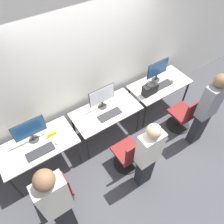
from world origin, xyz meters
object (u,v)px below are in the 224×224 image
at_px(monitor_left, 30,130).
at_px(person_left, 57,203).
at_px(office_chair_left, 57,194).
at_px(keyboard_right, 162,85).
at_px(mouse_center, 122,107).
at_px(office_chair_center, 129,155).
at_px(monitor_center, 102,96).
at_px(handbag, 150,89).
at_px(keyboard_left, 41,152).
at_px(mouse_left, 57,142).
at_px(mouse_right, 173,80).
at_px(person_right, 207,109).
at_px(office_chair_right, 183,116).
at_px(keyboard_center, 110,115).
at_px(monitor_right, 158,70).
at_px(person_center, 148,155).

height_order(monitor_left, person_left, person_left).
bearing_deg(office_chair_left, keyboard_right, 13.92).
relative_size(mouse_center, office_chair_center, 0.10).
bearing_deg(keyboard_right, monitor_center, 171.85).
bearing_deg(handbag, office_chair_center, -144.62).
bearing_deg(handbag, office_chair_left, -164.69).
height_order(monitor_left, keyboard_left, monitor_left).
bearing_deg(office_chair_center, keyboard_left, 152.76).
bearing_deg(mouse_left, mouse_right, 1.29).
height_order(office_chair_left, mouse_center, office_chair_left).
xyz_separation_m(keyboard_left, mouse_center, (1.58, 0.04, 0.01)).
bearing_deg(handbag, keyboard_right, 4.97).
height_order(keyboard_left, person_right, person_right).
relative_size(person_left, mouse_center, 19.50).
bearing_deg(person_right, keyboard_left, 161.17).
distance_m(keyboard_right, office_chair_right, 0.75).
relative_size(office_chair_left, person_right, 0.53).
distance_m(person_left, monitor_center, 1.87).
xyz_separation_m(monitor_center, office_chair_right, (1.38, -0.82, -0.65)).
relative_size(office_chair_right, handbag, 2.93).
height_order(mouse_center, person_right, person_right).
relative_size(keyboard_center, mouse_center, 4.88).
bearing_deg(monitor_center, mouse_center, -39.70).
height_order(person_left, keyboard_center, person_left).
xyz_separation_m(monitor_left, monitor_center, (1.31, -0.01, 0.00)).
bearing_deg(keyboard_center, handbag, 1.63).
bearing_deg(mouse_center, person_left, -149.62).
bearing_deg(office_chair_left, monitor_center, 31.82).
bearing_deg(person_right, monitor_right, 93.59).
xyz_separation_m(office_chair_left, keyboard_right, (2.68, 0.66, 0.40)).
bearing_deg(person_left, mouse_center, 30.38).
height_order(monitor_center, keyboard_right, monitor_center).
bearing_deg(person_right, keyboard_center, 145.71).
relative_size(keyboard_left, keyboard_center, 1.00).
relative_size(person_left, mouse_right, 19.50).
distance_m(monitor_center, keyboard_right, 1.34).
bearing_deg(keyboard_right, handbag, -175.03).
bearing_deg(mouse_right, handbag, -178.18).
distance_m(keyboard_left, mouse_right, 2.89).
bearing_deg(person_left, mouse_right, 18.76).
xyz_separation_m(monitor_center, handbag, (0.93, -0.22, -0.15)).
distance_m(monitor_right, person_right, 1.21).
xyz_separation_m(mouse_right, handbag, (-0.65, -0.02, 0.10)).
distance_m(person_right, handbag, 1.07).
relative_size(office_chair_left, office_chair_center, 1.00).
relative_size(person_center, monitor_right, 3.09).
bearing_deg(office_chair_left, person_left, -96.86).
bearing_deg(person_center, office_chair_right, 18.37).
xyz_separation_m(person_center, monitor_right, (1.31, 1.30, 0.16)).
distance_m(keyboard_right, person_right, 1.02).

